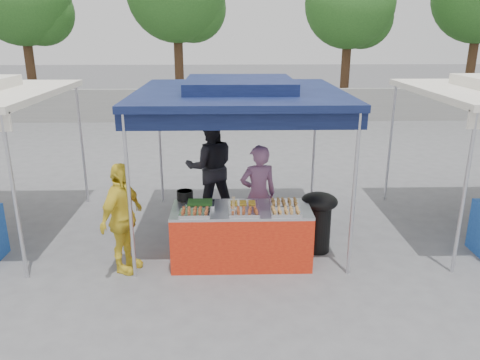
{
  "coord_description": "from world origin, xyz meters",
  "views": [
    {
      "loc": [
        -0.18,
        -6.36,
        3.31
      ],
      "look_at": [
        0.0,
        0.6,
        1.05
      ],
      "focal_mm": 35.0,
      "sensor_mm": 36.0,
      "label": 1
    }
  ],
  "objects_px": {
    "wok_burner": "(318,217)",
    "helper_man": "(211,167)",
    "cooking_pot": "(185,195)",
    "customer_person": "(122,218)",
    "vendor_table": "(241,235)",
    "vendor_woman": "(258,195)"
  },
  "relations": [
    {
      "from": "wok_burner",
      "to": "helper_man",
      "type": "relative_size",
      "value": 0.51
    },
    {
      "from": "wok_burner",
      "to": "vendor_woman",
      "type": "bearing_deg",
      "value": 173.82
    },
    {
      "from": "wok_burner",
      "to": "helper_man",
      "type": "height_order",
      "value": "helper_man"
    },
    {
      "from": "vendor_woman",
      "to": "customer_person",
      "type": "relative_size",
      "value": 1.02
    },
    {
      "from": "vendor_woman",
      "to": "customer_person",
      "type": "xyz_separation_m",
      "value": [
        -1.95,
        -0.88,
        -0.01
      ]
    },
    {
      "from": "cooking_pot",
      "to": "vendor_woman",
      "type": "relative_size",
      "value": 0.15
    },
    {
      "from": "vendor_table",
      "to": "customer_person",
      "type": "xyz_separation_m",
      "value": [
        -1.66,
        -0.2,
        0.37
      ]
    },
    {
      "from": "cooking_pot",
      "to": "helper_man",
      "type": "relative_size",
      "value": 0.13
    },
    {
      "from": "cooking_pot",
      "to": "wok_burner",
      "type": "height_order",
      "value": "cooking_pot"
    },
    {
      "from": "vendor_table",
      "to": "wok_burner",
      "type": "relative_size",
      "value": 2.11
    },
    {
      "from": "cooking_pot",
      "to": "helper_man",
      "type": "xyz_separation_m",
      "value": [
        0.34,
        1.46,
        0.01
      ]
    },
    {
      "from": "cooking_pot",
      "to": "vendor_table",
      "type": "bearing_deg",
      "value": -23.85
    },
    {
      "from": "helper_man",
      "to": "customer_person",
      "type": "distance_m",
      "value": 2.35
    },
    {
      "from": "wok_burner",
      "to": "customer_person",
      "type": "bearing_deg",
      "value": -155.11
    },
    {
      "from": "cooking_pot",
      "to": "customer_person",
      "type": "bearing_deg",
      "value": -145.08
    },
    {
      "from": "wok_burner",
      "to": "helper_man",
      "type": "distance_m",
      "value": 2.29
    },
    {
      "from": "vendor_woman",
      "to": "vendor_table",
      "type": "bearing_deg",
      "value": 55.2
    },
    {
      "from": "cooking_pot",
      "to": "wok_burner",
      "type": "distance_m",
      "value": 2.06
    },
    {
      "from": "cooking_pot",
      "to": "customer_person",
      "type": "distance_m",
      "value": 1.01
    },
    {
      "from": "wok_burner",
      "to": "customer_person",
      "type": "xyz_separation_m",
      "value": [
        -2.85,
        -0.55,
        0.23
      ]
    },
    {
      "from": "vendor_woman",
      "to": "helper_man",
      "type": "xyz_separation_m",
      "value": [
        -0.79,
        1.16,
        0.12
      ]
    },
    {
      "from": "customer_person",
      "to": "helper_man",
      "type": "bearing_deg",
      "value": -8.35
    }
  ]
}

